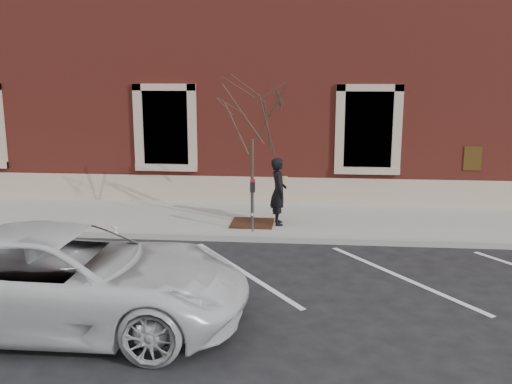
# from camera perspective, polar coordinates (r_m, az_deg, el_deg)

# --- Properties ---
(ground) EXTENTS (120.00, 120.00, 0.00)m
(ground) POSITION_cam_1_polar(r_m,az_deg,el_deg) (13.94, -0.23, -4.94)
(ground) COLOR #28282B
(ground) RESTS_ON ground
(sidewalk_near) EXTENTS (40.00, 3.50, 0.15)m
(sidewalk_near) POSITION_cam_1_polar(r_m,az_deg,el_deg) (15.60, 0.40, -2.81)
(sidewalk_near) COLOR #ADACA2
(sidewalk_near) RESTS_ON ground
(curb_near) EXTENTS (40.00, 0.12, 0.15)m
(curb_near) POSITION_cam_1_polar(r_m,az_deg,el_deg) (13.87, -0.25, -4.70)
(curb_near) COLOR #9E9E99
(curb_near) RESTS_ON ground
(parking_stripes) EXTENTS (28.00, 4.40, 0.01)m
(parking_stripes) POSITION_cam_1_polar(r_m,az_deg,el_deg) (11.87, -1.29, -8.00)
(parking_stripes) COLOR silver
(parking_stripes) RESTS_ON ground
(building_civic) EXTENTS (40.00, 8.62, 8.00)m
(building_civic) POSITION_cam_1_polar(r_m,az_deg,el_deg) (21.06, 1.87, 11.80)
(building_civic) COLOR maroon
(building_civic) RESTS_ON ground
(man) EXTENTS (0.53, 0.70, 1.74)m
(man) POSITION_cam_1_polar(r_m,az_deg,el_deg) (14.71, 2.26, 0.05)
(man) COLOR black
(man) RESTS_ON sidewalk_near
(parking_meter) EXTENTS (0.12, 0.09, 1.33)m
(parking_meter) POSITION_cam_1_polar(r_m,az_deg,el_deg) (13.98, -0.34, -0.36)
(parking_meter) COLOR #595B60
(parking_meter) RESTS_ON sidewalk_near
(tree_grate) EXTENTS (1.10, 1.10, 0.03)m
(tree_grate) POSITION_cam_1_polar(r_m,az_deg,el_deg) (14.94, -0.38, -3.13)
(tree_grate) COLOR #412414
(tree_grate) RESTS_ON sidewalk_near
(sapling) EXTENTS (2.42, 2.42, 4.03)m
(sapling) POSITION_cam_1_polar(r_m,az_deg,el_deg) (14.47, -0.39, 7.66)
(sapling) COLOR #3D3125
(sapling) RESTS_ON sidewalk_near
(white_truck) EXTENTS (5.88, 2.78, 1.62)m
(white_truck) POSITION_cam_1_polar(r_m,az_deg,el_deg) (9.73, -18.32, -8.14)
(white_truck) COLOR silver
(white_truck) RESTS_ON ground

